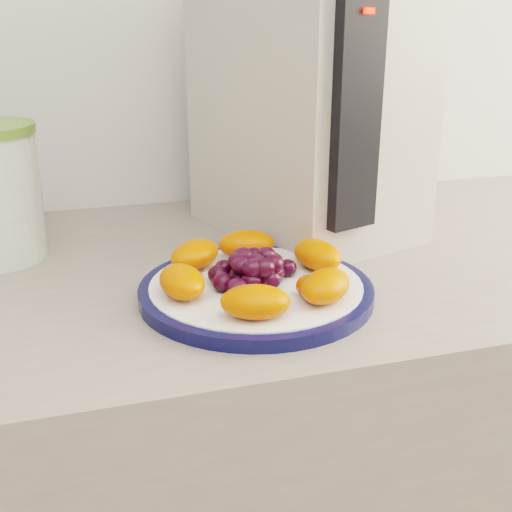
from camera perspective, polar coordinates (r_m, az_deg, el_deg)
name	(u,v)px	position (r m, az deg, el deg)	size (l,w,h in m)	color
plate_rim	(256,291)	(0.73, 0.00, -3.13)	(0.27, 0.27, 0.01)	#0B103B
plate_face	(256,290)	(0.73, 0.00, -3.05)	(0.24, 0.24, 0.02)	white
appliance_body	(307,99)	(0.93, 4.57, 13.77)	(0.22, 0.31, 0.38)	#B7AFA0
appliance_panel	(355,111)	(0.78, 8.83, 12.64)	(0.07, 0.02, 0.28)	black
appliance_led	(368,11)	(0.76, 9.96, 20.67)	(0.01, 0.01, 0.01)	#FF0C05
fruit_plate	(255,269)	(0.72, -0.08, -1.18)	(0.23, 0.23, 0.04)	#EE4500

